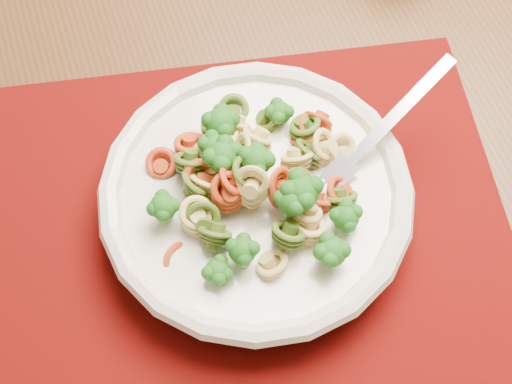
{
  "coord_description": "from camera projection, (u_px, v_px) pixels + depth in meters",
  "views": [
    {
      "loc": [
        -0.11,
        -1.05,
        1.27
      ],
      "look_at": [
        -0.11,
        -0.77,
        0.74
      ],
      "focal_mm": 50.0,
      "sensor_mm": 36.0,
      "label": 1
    }
  ],
  "objects": [
    {
      "name": "placemat",
      "position": [
        250.0,
        221.0,
        0.63
      ],
      "size": [
        0.5,
        0.41,
        0.0
      ],
      "primitive_type": "cube",
      "rotation": [
        0.0,
        0.0,
        0.14
      ],
      "color": "#500703",
      "rests_on": "dining_table"
    },
    {
      "name": "pasta_bowl",
      "position": [
        256.0,
        197.0,
        0.61
      ],
      "size": [
        0.27,
        0.27,
        0.05
      ],
      "color": "silver",
      "rests_on": "placemat"
    },
    {
      "name": "pasta_broccoli_heap",
      "position": [
        256.0,
        189.0,
        0.6
      ],
      "size": [
        0.23,
        0.23,
        0.06
      ],
      "primitive_type": null,
      "color": "#DECD6E",
      "rests_on": "pasta_bowl"
    },
    {
      "name": "dining_table",
      "position": [
        274.0,
        125.0,
        0.79
      ],
      "size": [
        1.67,
        1.35,
        0.7
      ],
      "rotation": [
        0.0,
        0.0,
        0.33
      ],
      "color": "#4A2E14",
      "rests_on": "ground"
    },
    {
      "name": "fork",
      "position": [
        341.0,
        172.0,
        0.6
      ],
      "size": [
        0.15,
        0.14,
        0.08
      ],
      "primitive_type": null,
      "rotation": [
        0.0,
        -0.35,
        0.74
      ],
      "color": "silver",
      "rests_on": "pasta_bowl"
    }
  ]
}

